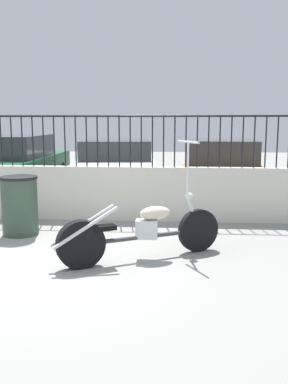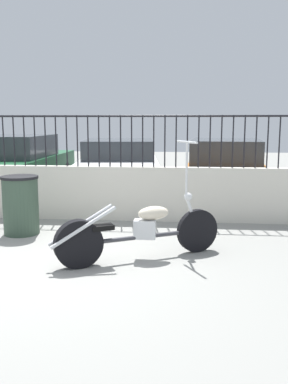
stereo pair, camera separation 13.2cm
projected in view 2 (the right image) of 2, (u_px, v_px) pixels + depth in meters
The scene contains 8 objects.
ground_plane at pixel (49, 268), 5.20m from camera, with size 40.00×40.00×0.00m, color gray.
low_wall at pixel (94, 193), 7.71m from camera, with size 8.56×0.18×0.97m.
fence_railing at pixel (93, 133), 7.54m from camera, with size 8.56×0.04×0.90m.
motorcycle_dark_grey at pixel (133, 232), 5.42m from camera, with size 2.08×1.22×1.52m.
trash_bin at pixel (21, 205), 6.70m from camera, with size 0.58×0.58×0.92m.
car_green at pixel (17, 165), 10.44m from camera, with size 1.84×4.62×1.43m.
car_white at pixel (120, 166), 10.55m from camera, with size 2.27×4.61×1.32m.
car_orange at pixel (225, 167), 10.21m from camera, with size 2.07×4.48×1.34m.
Camera 2 is at (1.64, -4.84, 1.76)m, focal length 40.00 mm.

